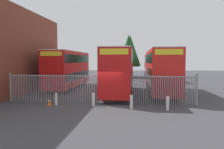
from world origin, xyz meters
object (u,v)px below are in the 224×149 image
(double_decker_bus_near_gate, at_px, (119,70))
(bollard_near_right, at_px, (131,102))
(double_decker_bus_behind_fence_left, at_px, (161,70))
(traffic_cone_by_gate, at_px, (49,102))
(bollard_near_left, at_px, (56,99))
(double_decker_bus_behind_fence_right, at_px, (69,68))
(double_decker_bus_far_back, at_px, (153,66))
(bollard_far_right, at_px, (168,103))
(bollard_center_front, at_px, (93,100))

(double_decker_bus_near_gate, relative_size, bollard_near_right, 11.38)
(double_decker_bus_near_gate, height_order, double_decker_bus_behind_fence_left, same)
(double_decker_bus_near_gate, relative_size, traffic_cone_by_gate, 18.32)
(bollard_near_left, distance_m, bollard_near_right, 5.63)
(double_decker_bus_behind_fence_right, relative_size, bollard_near_left, 11.38)
(double_decker_bus_far_back, xyz_separation_m, bollard_far_right, (-0.86, -23.66, -1.95))
(bollard_near_left, relative_size, traffic_cone_by_gate, 1.61)
(bollard_near_left, distance_m, bollard_center_front, 2.82)
(double_decker_bus_behind_fence_left, distance_m, bollard_near_left, 11.06)
(double_decker_bus_far_back, xyz_separation_m, traffic_cone_by_gate, (-9.36, -23.01, -2.13))
(double_decker_bus_behind_fence_left, relative_size, double_decker_bus_behind_fence_right, 1.00)
(double_decker_bus_far_back, xyz_separation_m, bollard_center_front, (-6.05, -22.92, -1.95))
(bollard_far_right, relative_size, traffic_cone_by_gate, 1.61)
(double_decker_bus_behind_fence_left, distance_m, bollard_near_right, 8.22)
(bollard_near_left, xyz_separation_m, bollard_far_right, (8.02, -0.72, 0.00))
(double_decker_bus_near_gate, relative_size, double_decker_bus_behind_fence_right, 1.00)
(double_decker_bus_far_back, height_order, traffic_cone_by_gate, double_decker_bus_far_back)
(bollard_near_left, xyz_separation_m, bollard_near_right, (5.60, -0.54, 0.00))
(double_decker_bus_behind_fence_left, relative_size, bollard_near_left, 11.38)
(bollard_center_front, bearing_deg, traffic_cone_by_gate, -178.41)
(double_decker_bus_far_back, bearing_deg, bollard_far_right, -92.08)
(double_decker_bus_far_back, height_order, bollard_center_front, double_decker_bus_far_back)
(double_decker_bus_behind_fence_right, relative_size, bollard_center_front, 11.38)
(bollard_near_right, bearing_deg, double_decker_bus_behind_fence_left, 69.60)
(double_decker_bus_behind_fence_right, distance_m, bollard_far_right, 14.86)
(bollard_center_front, bearing_deg, bollard_near_left, -179.59)
(bollard_center_front, bearing_deg, double_decker_bus_behind_fence_right, 116.78)
(bollard_center_front, bearing_deg, double_decker_bus_near_gate, 76.23)
(double_decker_bus_behind_fence_left, distance_m, bollard_far_right, 7.91)
(double_decker_bus_behind_fence_right, height_order, bollard_far_right, double_decker_bus_behind_fence_right)
(bollard_near_left, bearing_deg, double_decker_bus_behind_fence_left, 39.61)
(double_decker_bus_behind_fence_right, relative_size, traffic_cone_by_gate, 18.32)
(double_decker_bus_behind_fence_right, distance_m, traffic_cone_by_gate, 10.36)
(double_decker_bus_behind_fence_left, xyz_separation_m, double_decker_bus_far_back, (0.49, 16.00, 0.00))
(double_decker_bus_behind_fence_left, height_order, double_decker_bus_behind_fence_right, same)
(double_decker_bus_near_gate, height_order, bollard_near_left, double_decker_bus_near_gate)
(double_decker_bus_near_gate, bearing_deg, double_decker_bus_behind_fence_right, 148.41)
(double_decker_bus_behind_fence_left, height_order, bollard_far_right, double_decker_bus_behind_fence_left)
(traffic_cone_by_gate, bearing_deg, double_decker_bus_behind_fence_left, 38.30)
(bollard_near_left, xyz_separation_m, traffic_cone_by_gate, (-0.49, -0.07, -0.19))
(double_decker_bus_near_gate, relative_size, bollard_near_left, 11.38)
(double_decker_bus_near_gate, distance_m, double_decker_bus_behind_fence_left, 4.23)
(bollard_near_left, bearing_deg, double_decker_bus_near_gate, 54.31)
(double_decker_bus_behind_fence_left, relative_size, traffic_cone_by_gate, 18.32)
(bollard_center_front, bearing_deg, double_decker_bus_behind_fence_left, 51.20)
(bollard_near_left, distance_m, traffic_cone_by_gate, 0.53)
(bollard_center_front, height_order, bollard_near_right, same)
(bollard_far_right, xyz_separation_m, traffic_cone_by_gate, (-8.51, 0.65, -0.19))
(double_decker_bus_near_gate, height_order, bollard_center_front, double_decker_bus_near_gate)
(double_decker_bus_behind_fence_right, bearing_deg, traffic_cone_by_gate, -80.44)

